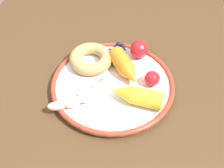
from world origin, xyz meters
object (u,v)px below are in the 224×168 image
at_px(carrot_yellow, 137,96).
at_px(plate, 112,85).
at_px(banana, 85,95).
at_px(tomato_near, 152,79).
at_px(tomato_mid, 139,49).
at_px(blueberry_pile, 116,50).
at_px(donut, 91,59).
at_px(carrot_orange, 126,67).
at_px(dining_table, 111,118).

bearing_deg(carrot_yellow, plate, -120.29).
relative_size(banana, tomato_near, 3.86).
bearing_deg(plate, carrot_yellow, 59.71).
height_order(carrot_yellow, tomato_mid, tomato_mid).
bearing_deg(blueberry_pile, plate, 9.76).
height_order(banana, blueberry_pile, banana).
bearing_deg(donut, plate, 51.20).
bearing_deg(carrot_orange, donut, -98.20).
height_order(plate, carrot_yellow, carrot_yellow).
distance_m(plate, tomato_near, 0.09).
bearing_deg(carrot_yellow, carrot_orange, -151.68).
bearing_deg(tomato_mid, donut, -63.22).
height_order(carrot_yellow, blueberry_pile, carrot_yellow).
xyz_separation_m(banana, donut, (-0.11, -0.02, 0.00)).
xyz_separation_m(plate, banana, (0.06, -0.05, 0.02)).
distance_m(blueberry_pile, tomato_near, 0.13).
height_order(plate, donut, donut).
distance_m(banana, blueberry_pile, 0.16).
height_order(dining_table, blueberry_pile, blueberry_pile).
xyz_separation_m(carrot_yellow, tomato_mid, (-0.14, -0.02, 0.00)).
height_order(plate, tomato_mid, tomato_mid).
distance_m(dining_table, plate, 0.11).
bearing_deg(tomato_near, carrot_orange, -104.95).
distance_m(carrot_yellow, blueberry_pile, 0.17).
xyz_separation_m(carrot_orange, tomato_mid, (-0.07, 0.02, 0.00)).
bearing_deg(blueberry_pile, tomato_mid, 89.84).
height_order(banana, donut, banana).
relative_size(carrot_yellow, blueberry_pile, 1.84).
height_order(blueberry_pile, tomato_mid, tomato_mid).
distance_m(carrot_orange, donut, 0.09).
bearing_deg(carrot_yellow, tomato_mid, -170.91).
height_order(carrot_yellow, donut, carrot_yellow).
relative_size(carrot_orange, carrot_yellow, 0.94).
distance_m(dining_table, tomato_near, 0.16).
height_order(tomato_near, tomato_mid, tomato_mid).
relative_size(banana, blueberry_pile, 2.20).
bearing_deg(tomato_mid, banana, -28.13).
relative_size(plate, tomato_near, 8.03).
bearing_deg(carrot_yellow, dining_table, -110.01).
bearing_deg(dining_table, carrot_yellow, 69.99).
xyz_separation_m(dining_table, plate, (-0.01, -0.00, 0.11)).
height_order(plate, banana, banana).
height_order(plate, tomato_near, tomato_near).
distance_m(donut, tomato_mid, 0.12).
bearing_deg(tomato_mid, plate, -20.71).
bearing_deg(carrot_yellow, donut, -124.85).
bearing_deg(dining_table, tomato_near, 113.82).
relative_size(dining_table, donut, 10.83).
bearing_deg(banana, tomato_near, 120.56).
relative_size(carrot_yellow, tomato_near, 3.25).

